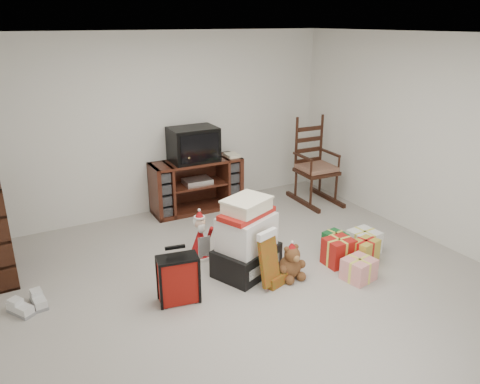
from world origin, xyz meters
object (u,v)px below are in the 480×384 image
Objects in this scene: mrs_claus_figurine at (200,239)px; sneaker_pair at (30,305)px; rocking_chair at (314,172)px; teddy_bear at (290,264)px; gift_pile at (247,242)px; gift_cluster at (352,251)px; crt_television at (194,144)px; red_suitcase at (178,279)px; tv_stand at (197,185)px; santa_figurine at (250,226)px.

sneaker_pair is (-1.88, -0.17, -0.18)m from mrs_claus_figurine.
teddy_bear is at bearing -130.26° from rocking_chair.
gift_pile is at bearing -62.25° from mrs_claus_figurine.
gift_cluster is 1.36× the size of crt_television.
teddy_bear is at bearing 2.87° from red_suitcase.
crt_television reaches higher than tv_stand.
mrs_claus_figurine is at bearing 125.74° from teddy_bear.
crt_television is at bearing 166.07° from rocking_chair.
red_suitcase is at bearing -116.72° from crt_television.
crt_television is (-0.03, 0.00, 0.61)m from tv_stand.
red_suitcase is at bearing -127.69° from mrs_claus_figurine.
santa_figurine reaches higher than red_suitcase.
tv_stand is at bearing 94.27° from santa_figurine.
santa_figurine is 2.57m from sneaker_pair.
mrs_claus_figurine reaches higher than red_suitcase.
sneaker_pair is (-2.18, 0.40, -0.32)m from gift_pile.
gift_pile is at bearing -141.72° from rocking_chair.
red_suitcase is 2.06m from gift_cluster.
crt_television is (0.55, 1.37, 0.76)m from mrs_claus_figurine.
sneaker_pair is (-1.31, 0.57, -0.20)m from red_suitcase.
tv_stand is 1.96m from gift_pile.
teddy_bear is at bearing -91.91° from santa_figurine.
gift_pile reaches higher than tv_stand.
rocking_chair reaches higher than santa_figurine.
mrs_claus_figurine is (0.57, 0.74, -0.02)m from red_suitcase.
crt_television is at bearing 111.72° from gift_cluster.
santa_figurine reaches higher than teddy_bear.
gift_cluster is at bearing 4.75° from red_suitcase.
teddy_bear is 1.11m from mrs_claus_figurine.
teddy_bear is (0.07, -2.27, -0.21)m from tv_stand.
crt_television reaches higher than mrs_claus_figurine.
gift_pile is 1.26m from gift_cluster.
gift_pile is 2.23m from sneaker_pair.
red_suitcase is at bearing 172.51° from teddy_bear.
santa_figurine is at bearing 2.13° from mrs_claus_figurine.
sneaker_pair is at bearing -175.68° from santa_figurine.
red_suitcase is 1.23m from teddy_bear.
tv_stand is 1.99× the size of crt_television.
tv_stand is at bearing 59.41° from gift_pile.
crt_television is at bearing 72.41° from red_suitcase.
mrs_claus_figurine is (-0.65, 0.90, 0.06)m from teddy_bear.
santa_figurine is at bearing -83.38° from crt_television.
tv_stand is 0.61m from crt_television.
tv_stand is 3.45× the size of teddy_bear.
crt_television reaches higher than teddy_bear.
red_suitcase is at bearing -117.05° from tv_stand.
rocking_chair is at bearing 20.43° from mrs_claus_figurine.
gift_cluster is (0.79, -0.96, -0.11)m from santa_figurine.
santa_figurine is 0.96× the size of crt_television.
gift_pile is at bearing -122.89° from santa_figurine.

